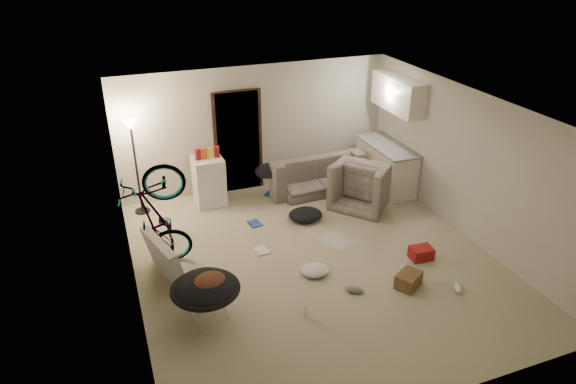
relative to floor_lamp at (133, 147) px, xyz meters
name	(u,v)px	position (x,y,z in m)	size (l,w,h in m)	color
floor	(315,261)	(2.40, -2.65, -1.32)	(5.50, 6.00, 0.02)	#B9B18E
ceiling	(319,110)	(2.40, -2.65, 1.20)	(5.50, 6.00, 0.02)	white
wall_back	(256,128)	(2.40, 0.36, -0.06)	(5.50, 0.02, 2.50)	beige
wall_front	(437,316)	(2.40, -5.66, -0.06)	(5.50, 0.02, 2.50)	beige
wall_left	(126,224)	(-0.36, -2.65, -0.06)	(0.02, 6.00, 2.50)	beige
wall_right	(469,165)	(5.16, -2.65, -0.06)	(0.02, 6.00, 2.50)	beige
doorway	(238,142)	(2.00, 0.32, -0.29)	(0.85, 0.10, 2.04)	black
door_trim	(238,142)	(2.00, 0.29, -0.29)	(0.97, 0.04, 2.10)	#351E12
floor_lamp	(133,147)	(0.00, 0.00, 0.00)	(0.28, 0.28, 1.81)	black
kitchen_counter	(386,167)	(4.83, -0.65, -0.87)	(0.60, 1.50, 0.88)	#F0E2D1
counter_top	(388,146)	(4.83, -0.65, -0.41)	(0.64, 1.54, 0.04)	gray
kitchen_uppers	(398,94)	(4.96, -0.65, 0.64)	(0.38, 1.40, 0.65)	#F0E2D1
sofa	(313,175)	(3.42, -0.20, -1.02)	(1.94, 0.76, 0.57)	#323932
armchair	(366,187)	(4.11, -1.14, -0.97)	(1.04, 0.91, 0.68)	#323932
bicycle	(160,240)	(0.10, -1.93, -0.83)	(0.64, 1.83, 0.96)	black
book_asset	(305,318)	(1.72, -3.89, -1.30)	(0.15, 0.20, 0.02)	maroon
mini_fridge	(209,181)	(1.28, -0.10, -0.84)	(0.55, 0.55, 0.94)	white
snack_box_0	(198,157)	(1.11, -0.10, -0.31)	(0.10, 0.07, 0.30)	maroon
snack_box_1	(204,156)	(1.23, -0.10, -0.31)	(0.10, 0.07, 0.30)	#C65C18
snack_box_2	(211,155)	(1.35, -0.10, -0.31)	(0.10, 0.07, 0.30)	yellow
snack_box_3	(217,154)	(1.47, -0.10, -0.31)	(0.10, 0.07, 0.30)	maroon
saucer_chair	(206,294)	(0.48, -3.39, -0.91)	(0.93, 0.93, 0.66)	silver
hoodie	(209,283)	(0.53, -3.42, -0.72)	(0.48, 0.40, 0.22)	#58301E
sofa_drape	(269,171)	(2.47, -0.20, -0.77)	(0.56, 0.46, 0.28)	black
tv_box	(164,259)	(0.10, -2.30, -0.95)	(0.13, 1.08, 0.71)	silver
drink_case_a	(408,280)	(3.43, -3.75, -1.19)	(0.39, 0.28, 0.22)	brown
drink_case_b	(421,253)	(4.02, -3.19, -1.21)	(0.35, 0.26, 0.20)	maroon
juicer	(406,272)	(3.52, -3.55, -1.21)	(0.17, 0.17, 0.25)	beige
newspaper	(336,241)	(2.97, -2.24, -1.30)	(0.42, 0.55, 0.01)	beige
book_blue	(255,224)	(1.85, -1.20, -1.29)	(0.19, 0.27, 0.03)	#2A4897
book_white	(262,251)	(1.68, -2.09, -1.29)	(0.21, 0.27, 0.02)	silver
shoe_0	(269,193)	(2.45, -0.19, -1.26)	(0.25, 0.10, 0.09)	#2A4897
shoe_3	(354,290)	(2.61, -3.61, -1.25)	(0.28, 0.11, 0.10)	slate
shoe_4	(458,288)	(4.05, -4.10, -1.26)	(0.25, 0.10, 0.09)	white
clothes_lump_a	(305,215)	(2.76, -1.36, -1.21)	(0.62, 0.53, 0.20)	black
clothes_lump_c	(315,270)	(2.25, -2.98, -1.24)	(0.44, 0.38, 0.14)	silver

